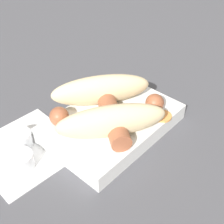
{
  "coord_description": "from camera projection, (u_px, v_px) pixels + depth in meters",
  "views": [
    {
      "loc": [
        0.31,
        0.28,
        0.38
      ],
      "look_at": [
        0.0,
        0.0,
        0.04
      ],
      "focal_mm": 50.0,
      "sensor_mm": 36.0,
      "label": 1
    }
  ],
  "objects": [
    {
      "name": "pickled_veggies",
      "position": [
        159.0,
        110.0,
        0.55
      ],
      "size": [
        0.06,
        0.07,
        0.0
      ],
      "color": "#F99E4C",
      "rests_on": "food_tray"
    },
    {
      "name": "bread_roll",
      "position": [
        106.0,
        104.0,
        0.53
      ],
      "size": [
        0.22,
        0.21,
        0.06
      ],
      "color": "beige",
      "rests_on": "food_tray"
    },
    {
      "name": "napkin",
      "position": [
        26.0,
        149.0,
        0.52
      ],
      "size": [
        0.16,
        0.16,
        0.0
      ],
      "color": "white",
      "rests_on": "ground_plane"
    },
    {
      "name": "ground_plane",
      "position": [
        112.0,
        129.0,
        0.56
      ],
      "size": [
        3.0,
        3.0,
        0.0
      ],
      "primitive_type": "plane",
      "color": "#4C4C51"
    },
    {
      "name": "sausage",
      "position": [
        108.0,
        109.0,
        0.53
      ],
      "size": [
        0.17,
        0.16,
        0.03
      ],
      "color": "#9E5638",
      "rests_on": "food_tray"
    },
    {
      "name": "condiment_cup_far",
      "position": [
        21.0,
        162.0,
        0.49
      ],
      "size": [
        0.04,
        0.04,
        0.03
      ],
      "color": "silver",
      "rests_on": "ground_plane"
    },
    {
      "name": "condiment_cup_near",
      "position": [
        20.0,
        140.0,
        0.52
      ],
      "size": [
        0.04,
        0.04,
        0.03
      ],
      "color": "silver",
      "rests_on": "ground_plane"
    },
    {
      "name": "food_tray",
      "position": [
        112.0,
        123.0,
        0.55
      ],
      "size": [
        0.23,
        0.16,
        0.03
      ],
      "color": "white",
      "rests_on": "ground_plane"
    }
  ]
}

